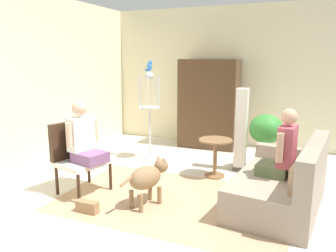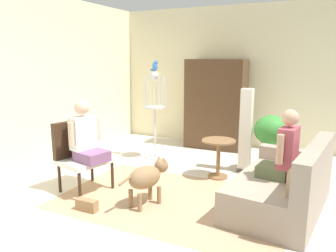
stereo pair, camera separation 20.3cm
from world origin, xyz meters
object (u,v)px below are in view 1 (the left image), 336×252
dog (148,177)px  person_on_armchair (84,138)px  armchair (77,151)px  column_lamp (241,130)px  round_end_table (215,153)px  armoire_cabinet (209,104)px  person_on_couch (283,149)px  parrot (150,66)px  handbag (87,207)px  couch (284,184)px  bird_cage_stand (149,115)px  potted_plant (266,135)px

dog → person_on_armchair: bearing=178.3°
armchair → column_lamp: (1.94, 1.74, 0.11)m
dog → column_lamp: (0.82, 1.81, 0.30)m
round_end_table → armoire_cabinet: bearing=109.3°
person_on_couch → parrot: 2.85m
handbag → parrot: bearing=96.4°
parrot → column_lamp: 1.95m
person_on_couch → dog: (-1.54, -0.58, -0.37)m
round_end_table → column_lamp: size_ratio=0.44×
couch → armoire_cabinet: (-1.67, 2.45, 0.61)m
round_end_table → parrot: size_ratio=3.16×
dog → armoire_cabinet: armoire_cabinet is taller
couch → round_end_table: 1.30m
person_on_couch → bird_cage_stand: size_ratio=0.52×
round_end_table → handbag: size_ratio=2.17×
dog → potted_plant: bearing=58.0°
armchair → bird_cage_stand: 1.80m
person_on_couch → bird_cage_stand: (-2.39, 1.25, 0.06)m
armchair → column_lamp: column_lamp is taller
person_on_armchair → round_end_table: person_on_armchair is taller
person_on_couch → handbag: person_on_couch is taller
couch → bird_cage_stand: size_ratio=1.10×
person_on_couch → couch: bearing=23.1°
couch → person_on_armchair: 2.66m
couch → person_on_armchair: bearing=-167.3°
person_on_armchair → handbag: person_on_armchair is taller
couch → column_lamp: bearing=122.6°
armoire_cabinet → armchair: bearing=-109.1°
couch → column_lamp: column_lamp is taller
round_end_table → armoire_cabinet: (-0.60, 1.72, 0.51)m
potted_plant → column_lamp: (-0.38, -0.11, 0.06)m
dog → person_on_couch: bearing=20.7°
couch → person_on_couch: bearing=-156.9°
parrot → handbag: (0.26, -2.31, -1.62)m
person_on_couch → bird_cage_stand: bearing=152.4°
round_end_table → bird_cage_stand: bearing=159.8°
person_on_armchair → potted_plant: person_on_armchair is taller
round_end_table → column_lamp: (0.30, 0.48, 0.28)m
potted_plant → parrot: bearing=-177.6°
couch → parrot: size_ratio=9.26×
couch → person_on_armchair: (-2.55, -0.57, 0.48)m
person_on_couch → parrot: size_ratio=4.40×
armchair → armoire_cabinet: size_ratio=0.54×
parrot → handbag: parrot is taller
person_on_armchair → parrot: 2.02m
dog → potted_plant: size_ratio=0.79×
person_on_armchair → potted_plant: (2.16, 1.89, -0.17)m
person_on_armchair → armchair: bearing=165.7°
person_on_couch → armchair: bearing=-169.1°
handbag → armoire_cabinet: bearing=82.0°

